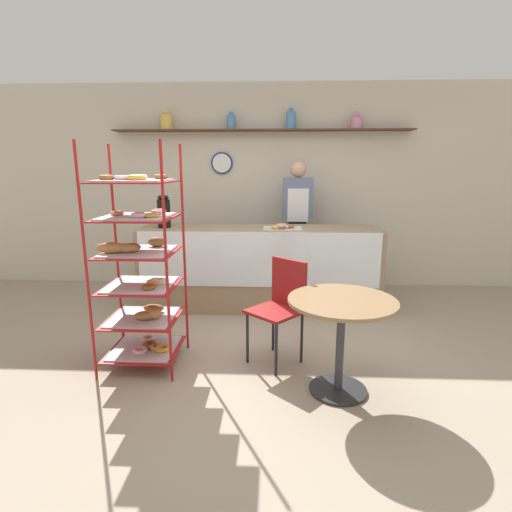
{
  "coord_description": "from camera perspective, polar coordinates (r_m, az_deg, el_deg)",
  "views": [
    {
      "loc": [
        0.17,
        -3.21,
        1.62
      ],
      "look_at": [
        0.0,
        0.46,
        0.8
      ],
      "focal_mm": 28.0,
      "sensor_mm": 36.0,
      "label": 1
    }
  ],
  "objects": [
    {
      "name": "back_wall",
      "position": [
        5.52,
        0.87,
        9.92
      ],
      "size": [
        10.0,
        0.3,
        2.7
      ],
      "color": "beige",
      "rests_on": "ground_plane"
    },
    {
      "name": "display_counter",
      "position": [
        4.65,
        0.47,
        -1.69
      ],
      "size": [
        2.73,
        0.64,
        0.95
      ],
      "color": "#937A5B",
      "rests_on": "ground_plane"
    },
    {
      "name": "ground_plane",
      "position": [
        3.6,
        -0.34,
        -14.24
      ],
      "size": [
        14.0,
        14.0,
        0.0
      ],
      "primitive_type": "plane",
      "color": "gray"
    },
    {
      "name": "cafe_chair",
      "position": [
        3.37,
        3.68,
        -6.32
      ],
      "size": [
        0.54,
        0.54,
        0.87
      ],
      "rotation": [
        0.0,
        0.0,
        5.55
      ],
      "color": "black",
      "rests_on": "ground_plane"
    },
    {
      "name": "donut_tray_counter",
      "position": [
        4.47,
        3.76,
        4.14
      ],
      "size": [
        0.43,
        0.29,
        0.05
      ],
      "color": "silver",
      "rests_on": "display_counter"
    },
    {
      "name": "pastry_rack",
      "position": [
        3.34,
        -16.17,
        -1.52
      ],
      "size": [
        0.62,
        0.6,
        1.81
      ],
      "color": "#A51919",
      "rests_on": "ground_plane"
    },
    {
      "name": "coffee_carafe",
      "position": [
        4.68,
        -13.03,
        6.19
      ],
      "size": [
        0.15,
        0.15,
        0.37
      ],
      "color": "black",
      "rests_on": "display_counter"
    },
    {
      "name": "person_worker",
      "position": [
        5.16,
        5.89,
        4.87
      ],
      "size": [
        0.37,
        0.23,
        1.7
      ],
      "color": "#282833",
      "rests_on": "ground_plane"
    },
    {
      "name": "cafe_table",
      "position": [
        2.95,
        12.08,
        -9.22
      ],
      "size": [
        0.77,
        0.77,
        0.72
      ],
      "color": "#262628",
      "rests_on": "ground_plane"
    }
  ]
}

